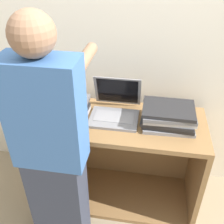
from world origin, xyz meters
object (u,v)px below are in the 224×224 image
at_px(laptop_open, 115,109).
at_px(laptop_stack_left, 63,108).
at_px(laptop_stack_right, 168,116).
at_px(person, 53,154).

distance_m(laptop_open, laptop_stack_left, 0.38).
relative_size(laptop_stack_right, person, 0.22).
xyz_separation_m(laptop_open, laptop_stack_right, (0.38, -0.06, 0.02)).
bearing_deg(laptop_stack_left, laptop_open, 9.05).
distance_m(laptop_stack_left, laptop_stack_right, 0.75).
height_order(laptop_stack_left, laptop_stack_right, laptop_stack_right).
xyz_separation_m(laptop_stack_left, person, (0.08, -0.45, -0.03)).
bearing_deg(laptop_stack_right, laptop_open, 171.64).
xyz_separation_m(laptop_stack_right, person, (-0.67, -0.45, -0.04)).
bearing_deg(person, laptop_open, 60.12).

